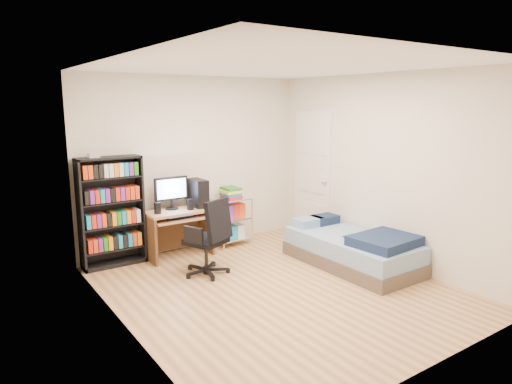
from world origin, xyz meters
TOP-DOWN VIEW (x-y plane):
  - room at (0.00, 0.00)m, footprint 3.58×4.08m
  - media_shelf at (-1.30, 1.84)m, footprint 0.81×0.27m
  - computer_desk at (-0.35, 1.73)m, footprint 0.89×0.51m
  - office_chair at (-0.42, 0.83)m, footprint 0.76×0.76m
  - wire_cart at (0.46, 1.74)m, footprint 0.56×0.42m
  - bed at (1.28, 0.03)m, footprint 0.90×1.80m
  - door at (1.72, 1.35)m, footprint 0.12×0.80m

SIDE VIEW (x-z plane):
  - bed at x=1.28m, z-range -0.03..0.48m
  - office_chair at x=-0.42m, z-range -0.18..0.79m
  - wire_cart at x=0.46m, z-range 0.13..1.01m
  - computer_desk at x=-0.35m, z-range 0.04..1.16m
  - media_shelf at x=-1.30m, z-range -0.01..1.49m
  - door at x=1.72m, z-range 0.00..2.00m
  - room at x=0.00m, z-range -0.04..2.54m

